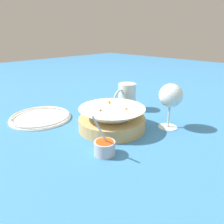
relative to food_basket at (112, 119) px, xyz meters
name	(u,v)px	position (x,y,z in m)	size (l,w,h in m)	color
ground_plane	(113,127)	(-0.01, -0.01, -0.03)	(4.00, 4.00, 0.00)	teal
food_basket	(112,119)	(0.00, 0.00, 0.00)	(0.22, 0.22, 0.09)	tan
sauce_cup	(105,147)	(0.13, 0.10, -0.01)	(0.07, 0.06, 0.12)	#B7B7BC
wine_glass	(171,97)	(-0.14, 0.13, 0.07)	(0.08, 0.08, 0.15)	silver
beer_mug	(127,98)	(-0.19, -0.10, 0.02)	(0.12, 0.07, 0.11)	silver
side_plate	(41,117)	(0.13, -0.26, -0.03)	(0.23, 0.23, 0.01)	white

